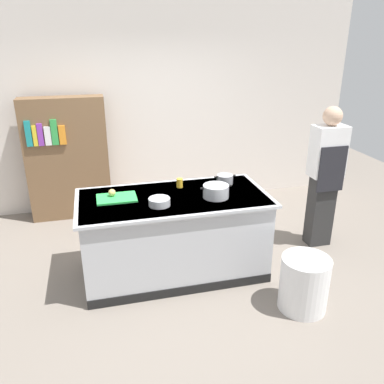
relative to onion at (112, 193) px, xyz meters
name	(u,v)px	position (x,y,z in m)	size (l,w,h in m)	color
ground_plane	(175,271)	(0.61, -0.13, -0.96)	(10.00, 10.00, 0.00)	slate
back_wall	(143,105)	(0.61, 1.97, 0.54)	(6.40, 0.12, 3.00)	silver
counter_island	(174,234)	(0.61, -0.13, -0.49)	(1.98, 0.98, 0.90)	#B7BABF
cutting_board	(117,198)	(0.04, -0.04, -0.05)	(0.40, 0.28, 0.02)	green
onion	(112,193)	(0.00, 0.00, 0.00)	(0.07, 0.07, 0.07)	tan
stock_pot	(216,191)	(1.04, -0.24, 0.01)	(0.33, 0.27, 0.13)	#B7BABF
sauce_pan	(225,179)	(1.25, 0.11, -0.01)	(0.25, 0.18, 0.10)	#99999E
mixing_bowl	(159,202)	(0.44, -0.31, -0.02)	(0.21, 0.21, 0.08)	#B7BABF
juice_cup	(180,183)	(0.74, 0.12, -0.01)	(0.07, 0.07, 0.10)	yellow
trash_bin	(304,283)	(1.68, -1.04, -0.69)	(0.46, 0.46, 0.54)	white
person_chef	(325,175)	(2.49, 0.06, -0.04)	(0.38, 0.25, 1.72)	#2B2B2B
bookshelf	(68,159)	(-0.51, 1.67, -0.10)	(1.10, 0.31, 1.70)	brown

